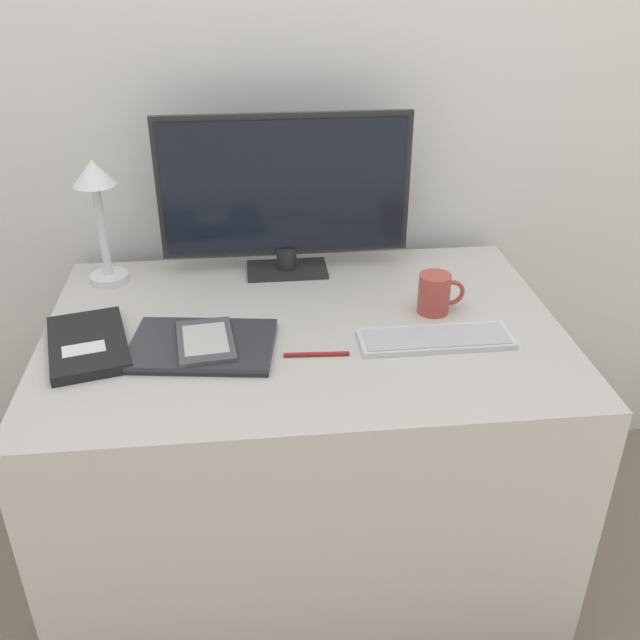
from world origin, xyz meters
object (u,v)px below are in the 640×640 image
at_px(desk_lamp, 98,202).
at_px(coffee_mug, 435,293).
at_px(pen, 317,354).
at_px(keyboard, 436,339).
at_px(ereader, 205,341).
at_px(laptop, 202,346).
at_px(notebook, 88,344).
at_px(monitor, 285,193).

xyz_separation_m(desk_lamp, coffee_mug, (0.75, -0.24, -0.16)).
distance_m(desk_lamp, pen, 0.64).
bearing_deg(pen, keyboard, 6.90).
relative_size(keyboard, pen, 2.42).
bearing_deg(desk_lamp, coffee_mug, -17.44).
xyz_separation_m(ereader, pen, (0.22, -0.05, -0.02)).
height_order(coffee_mug, pen, coffee_mug).
height_order(laptop, notebook, notebook).
relative_size(keyboard, desk_lamp, 1.06).
height_order(desk_lamp, notebook, desk_lamp).
xyz_separation_m(monitor, keyboard, (0.29, -0.38, -0.20)).
xyz_separation_m(monitor, ereader, (-0.19, -0.36, -0.18)).
distance_m(notebook, pen, 0.47).
bearing_deg(coffee_mug, ereader, -167.29).
height_order(ereader, notebook, ereader).
relative_size(monitor, keyboard, 1.86).
height_order(keyboard, ereader, ereader).
distance_m(ereader, desk_lamp, 0.46).
xyz_separation_m(notebook, pen, (0.46, -0.08, -0.01)).
relative_size(laptop, pen, 2.38).
bearing_deg(ereader, desk_lamp, 124.91).
bearing_deg(notebook, pen, -9.76).
distance_m(desk_lamp, coffee_mug, 0.80).
bearing_deg(ereader, monitor, 62.27).
distance_m(keyboard, notebook, 0.72).
distance_m(laptop, desk_lamp, 0.46).
height_order(monitor, ereader, monitor).
distance_m(keyboard, desk_lamp, 0.83).
bearing_deg(pen, notebook, 170.24).
height_order(ereader, pen, ereader).
bearing_deg(pen, desk_lamp, 139.65).
xyz_separation_m(keyboard, desk_lamp, (-0.72, 0.37, 0.20)).
distance_m(keyboard, laptop, 0.48).
distance_m(coffee_mug, pen, 0.33).
distance_m(keyboard, pen, 0.26).
relative_size(monitor, desk_lamp, 1.98).
relative_size(desk_lamp, pen, 2.28).
relative_size(ereader, desk_lamp, 0.60).
height_order(laptop, coffee_mug, coffee_mug).
height_order(notebook, pen, notebook).
bearing_deg(monitor, notebook, -142.70).
distance_m(desk_lamp, notebook, 0.37).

